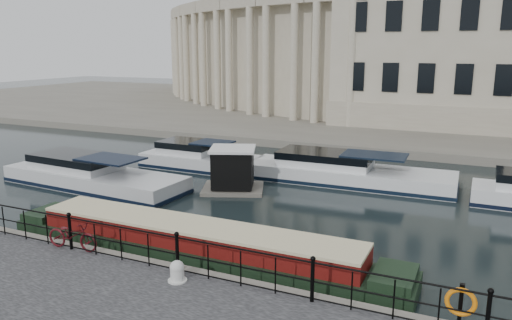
{
  "coord_description": "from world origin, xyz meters",
  "views": [
    {
      "loc": [
        7.5,
        -13.27,
        6.82
      ],
      "look_at": [
        0.5,
        2.0,
        3.0
      ],
      "focal_mm": 35.0,
      "sensor_mm": 36.0,
      "label": 1
    }
  ],
  "objects_px": {
    "mooring_bollard": "(177,271)",
    "harbour_hut": "(233,171)",
    "life_ring_post": "(461,303)",
    "bicycle": "(72,235)",
    "narrowboat": "(194,248)"
  },
  "relations": [
    {
      "from": "narrowboat",
      "to": "harbour_hut",
      "type": "xyz_separation_m",
      "value": [
        -2.5,
        7.66,
        0.59
      ]
    },
    {
      "from": "harbour_hut",
      "to": "bicycle",
      "type": "bearing_deg",
      "value": -115.84
    },
    {
      "from": "bicycle",
      "to": "mooring_bollard",
      "type": "relative_size",
      "value": 3.08
    },
    {
      "from": "mooring_bollard",
      "to": "narrowboat",
      "type": "xyz_separation_m",
      "value": [
        -1.04,
        2.56,
        -0.46
      ]
    },
    {
      "from": "life_ring_post",
      "to": "harbour_hut",
      "type": "relative_size",
      "value": 0.31
    },
    {
      "from": "bicycle",
      "to": "harbour_hut",
      "type": "height_order",
      "value": "harbour_hut"
    },
    {
      "from": "mooring_bollard",
      "to": "life_ring_post",
      "type": "bearing_deg",
      "value": 4.41
    },
    {
      "from": "narrowboat",
      "to": "bicycle",
      "type": "bearing_deg",
      "value": -146.64
    },
    {
      "from": "bicycle",
      "to": "life_ring_post",
      "type": "relative_size",
      "value": 1.63
    },
    {
      "from": "mooring_bollard",
      "to": "narrowboat",
      "type": "bearing_deg",
      "value": 112.15
    },
    {
      "from": "life_ring_post",
      "to": "harbour_hut",
      "type": "bearing_deg",
      "value": 137.86
    },
    {
      "from": "mooring_bollard",
      "to": "life_ring_post",
      "type": "distance_m",
      "value": 7.17
    },
    {
      "from": "mooring_bollard",
      "to": "harbour_hut",
      "type": "height_order",
      "value": "harbour_hut"
    },
    {
      "from": "mooring_bollard",
      "to": "harbour_hut",
      "type": "xyz_separation_m",
      "value": [
        -3.54,
        10.22,
        0.12
      ]
    },
    {
      "from": "bicycle",
      "to": "narrowboat",
      "type": "bearing_deg",
      "value": -61.19
    }
  ]
}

